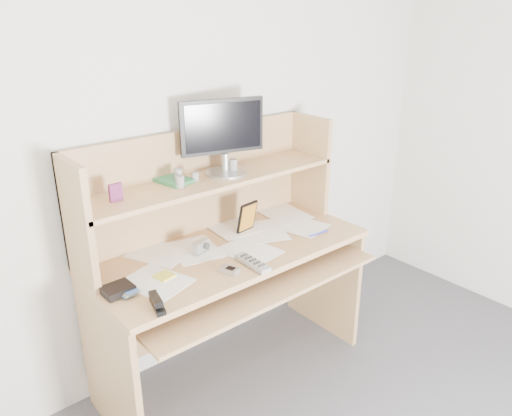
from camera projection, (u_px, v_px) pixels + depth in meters
back_wall at (191, 138)px, 2.51m from camera, size 3.60×0.04×2.50m
desk at (222, 253)px, 2.55m from camera, size 1.40×0.70×1.30m
paper_clutter at (231, 248)px, 2.47m from camera, size 1.32×0.54×0.01m
keyboard at (226, 279)px, 2.36m from camera, size 0.43×0.20×0.03m
tv_remote at (253, 263)px, 2.29m from camera, size 0.06×0.20×0.02m
flip_phone at (229, 269)px, 2.24m from camera, size 0.07×0.10×0.02m
stapler at (157, 302)px, 1.97m from camera, size 0.07×0.14×0.04m
wallet at (118, 290)px, 2.06m from camera, size 0.12×0.10×0.03m
sticky_note_pad at (164, 276)px, 2.20m from camera, size 0.09×0.09×0.01m
digital_camera at (200, 246)px, 2.41m from camera, size 0.10×0.06×0.06m
game_case at (247, 217)px, 2.61m from camera, size 0.12×0.03×0.17m
blue_pen at (319, 233)px, 2.61m from camera, size 0.13×0.02×0.01m
card_box at (116, 192)px, 2.14m from camera, size 0.06×0.02×0.08m
shelf_book at (174, 180)px, 2.39m from camera, size 0.16×0.20×0.02m
chip_stack_a at (180, 182)px, 2.31m from camera, size 0.05×0.05×0.06m
chip_stack_b at (178, 175)px, 2.37m from camera, size 0.05×0.05×0.07m
chip_stack_c at (195, 177)px, 2.39m from camera, size 0.04×0.04×0.05m
chip_stack_d at (233, 166)px, 2.51m from camera, size 0.04×0.04×0.07m
monitor at (223, 134)px, 2.45m from camera, size 0.42×0.21×0.37m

